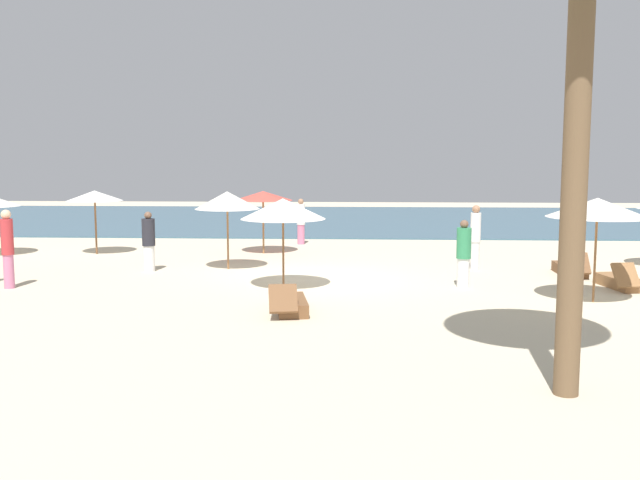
# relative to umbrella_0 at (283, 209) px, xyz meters

# --- Properties ---
(ground_plane) EXTENTS (60.00, 60.00, 0.00)m
(ground_plane) POSITION_rel_umbrella_0_xyz_m (0.79, 1.19, -1.97)
(ground_plane) COLOR beige
(ocean_water) EXTENTS (48.00, 16.00, 0.06)m
(ocean_water) POSITION_rel_umbrella_0_xyz_m (0.79, 18.19, -1.94)
(ocean_water) COLOR #3D6075
(ocean_water) RESTS_ON ground_plane
(umbrella_0) EXTENTS (2.07, 2.07, 2.22)m
(umbrella_0) POSITION_rel_umbrella_0_xyz_m (0.00, 0.00, 0.00)
(umbrella_0) COLOR brown
(umbrella_0) RESTS_ON ground_plane
(umbrella_3) EXTENTS (1.81, 1.81, 2.09)m
(umbrella_3) POSITION_rel_umbrella_0_xyz_m (-6.76, 5.78, -0.05)
(umbrella_3) COLOR brown
(umbrella_3) RESTS_ON ground_plane
(umbrella_4) EXTENTS (2.21, 2.21, 2.34)m
(umbrella_4) POSITION_rel_umbrella_0_xyz_m (7.09, -1.25, 0.15)
(umbrella_4) COLOR brown
(umbrella_4) RESTS_ON ground_plane
(umbrella_6) EXTENTS (1.85, 1.85, 2.23)m
(umbrella_6) POSITION_rel_umbrella_0_xyz_m (-1.89, 2.93, 0.01)
(umbrella_6) COLOR brown
(umbrella_6) RESTS_ON ground_plane
(umbrella_7) EXTENTS (1.95, 1.95, 2.07)m
(umbrella_7) POSITION_rel_umbrella_0_xyz_m (-1.28, 6.20, -0.06)
(umbrella_7) COLOR olive
(umbrella_7) RESTS_ON ground_plane
(lounger_0) EXTENTS (0.61, 1.69, 0.69)m
(lounger_0) POSITION_rel_umbrella_0_xyz_m (7.64, 2.37, -1.80)
(lounger_0) COLOR brown
(lounger_0) RESTS_ON ground_plane
(lounger_1) EXTENTS (0.89, 1.75, 0.71)m
(lounger_1) POSITION_rel_umbrella_0_xyz_m (8.31, 0.46, -1.80)
(lounger_1) COLOR olive
(lounger_1) RESTS_ON ground_plane
(lounger_4) EXTENTS (0.84, 1.77, 0.68)m
(lounger_4) POSITION_rel_umbrella_0_xyz_m (0.41, -2.61, -1.80)
(lounger_4) COLOR brown
(lounger_4) RESTS_ON ground_plane
(person_0) EXTENTS (0.45, 0.45, 1.68)m
(person_0) POSITION_rel_umbrella_0_xyz_m (4.44, 0.41, -1.13)
(person_0) COLOR white
(person_0) RESTS_ON ground_plane
(person_1) EXTENTS (0.42, 0.42, 1.67)m
(person_1) POSITION_rel_umbrella_0_xyz_m (-0.22, 8.68, -1.13)
(person_1) COLOR #D17299
(person_1) RESTS_ON ground_plane
(person_2) EXTENTS (0.37, 0.37, 1.95)m
(person_2) POSITION_rel_umbrella_0_xyz_m (-6.77, -0.26, -0.96)
(person_2) COLOR #D17299
(person_2) RESTS_ON ground_plane
(person_3) EXTENTS (0.51, 0.51, 1.69)m
(person_3) POSITION_rel_umbrella_0_xyz_m (-4.04, 2.43, -1.13)
(person_3) COLOR white
(person_3) RESTS_ON ground_plane
(person_4) EXTENTS (0.30, 0.30, 1.84)m
(person_4) POSITION_rel_umbrella_0_xyz_m (5.19, 3.25, -1.02)
(person_4) COLOR white
(person_4) RESTS_ON ground_plane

